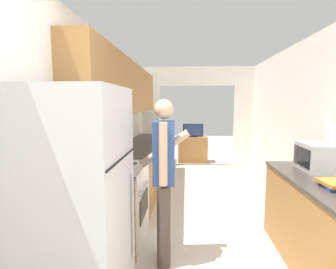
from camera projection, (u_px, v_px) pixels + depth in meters
wall_left at (111, 110)px, 3.65m from camera, size 0.38×7.84×2.50m
wall_right at (327, 135)px, 3.06m from camera, size 0.06×7.84×2.50m
wall_far_with_doorway at (197, 110)px, 6.45m from camera, size 3.12×0.06×2.50m
counter_left at (140, 170)px, 4.60m from camera, size 0.62×4.04×0.90m
counter_right at (334, 237)px, 2.31m from camera, size 0.62×2.07×0.90m
refrigerator at (77, 210)px, 1.85m from camera, size 0.69×0.76×1.73m
range_oven at (117, 204)px, 3.05m from camera, size 0.66×0.80×1.04m
person at (164, 177)px, 2.59m from camera, size 0.53×0.38×1.66m
microwave at (318, 157)px, 2.84m from camera, size 0.34×0.46×0.29m
book_stack at (335, 185)px, 2.24m from camera, size 0.23×0.28×0.06m
tv_cabinet at (193, 149)px, 7.23m from camera, size 0.80×0.42×0.70m
television at (193, 131)px, 7.12m from camera, size 0.55×0.16×0.36m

